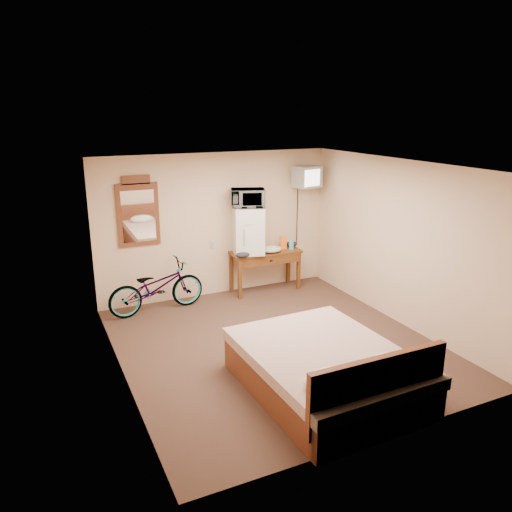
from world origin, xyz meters
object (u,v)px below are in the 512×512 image
object	(u,v)px
desk	(266,258)
blue_cup	(291,245)
microwave	(248,198)
crt_television	(307,177)
mini_fridge	(248,230)
bed	(328,371)
wall_mirror	(138,212)
bicycle	(156,287)

from	to	relation	value
desk	blue_cup	xyz separation A→B (m)	(0.48, -0.07, 0.20)
microwave	crt_television	bearing A→B (deg)	19.45
mini_fridge	crt_television	size ratio (longest dim) A/B	1.38
microwave	blue_cup	world-z (taller)	microwave
microwave	bed	xyz separation A→B (m)	(-0.52, -3.40, -1.44)
blue_cup	bed	xyz separation A→B (m)	(-1.34, -3.30, -0.53)
crt_television	blue_cup	bearing A→B (deg)	-165.72
crt_television	bed	distance (m)	4.16
wall_mirror	bed	world-z (taller)	wall_mirror
blue_cup	crt_television	bearing A→B (deg)	14.28
desk	bicycle	size ratio (longest dim) A/B	0.81
mini_fridge	bicycle	xyz separation A→B (m)	(-1.70, -0.13, -0.74)
desk	crt_television	size ratio (longest dim) A/B	2.16
bed	bicycle	bearing A→B (deg)	109.72
mini_fridge	wall_mirror	bearing A→B (deg)	172.62
mini_fridge	wall_mirror	world-z (taller)	wall_mirror
desk	bed	bearing A→B (deg)	-104.34
desk	blue_cup	world-z (taller)	blue_cup
blue_cup	crt_television	world-z (taller)	crt_television
wall_mirror	bed	xyz separation A→B (m)	(1.31, -3.64, -1.31)
mini_fridge	wall_mirror	xyz separation A→B (m)	(-1.84, 0.24, 0.44)
microwave	crt_television	world-z (taller)	crt_television
microwave	crt_television	size ratio (longest dim) A/B	0.94
desk	blue_cup	distance (m)	0.52
microwave	blue_cup	xyz separation A→B (m)	(0.81, -0.10, -0.91)
crt_television	bed	size ratio (longest dim) A/B	0.27
microwave	desk	bearing A→B (deg)	14.50
microwave	blue_cup	size ratio (longest dim) A/B	3.74
microwave	wall_mirror	world-z (taller)	wall_mirror
desk	microwave	bearing A→B (deg)	174.42
crt_television	wall_mirror	distance (m)	3.03
desk	wall_mirror	size ratio (longest dim) A/B	1.13
mini_fridge	blue_cup	xyz separation A→B (m)	(0.81, -0.10, -0.34)
mini_fridge	desk	bearing A→B (deg)	-5.55
bicycle	bed	size ratio (longest dim) A/B	0.71
wall_mirror	bicycle	distance (m)	1.24
desk	bicycle	bearing A→B (deg)	-177.19
desk	mini_fridge	world-z (taller)	mini_fridge
microwave	bicycle	xyz separation A→B (m)	(-1.70, -0.13, -1.31)
mini_fridge	crt_television	xyz separation A→B (m)	(1.15, -0.01, 0.87)
microwave	wall_mirror	bearing A→B (deg)	-167.30
bicycle	desk	bearing A→B (deg)	-93.03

